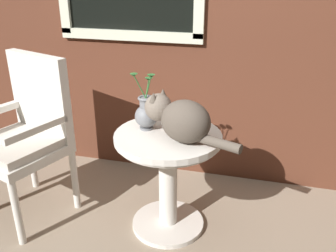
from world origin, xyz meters
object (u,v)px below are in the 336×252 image
wicker_side_table (168,163)px  wicker_chair (27,131)px  cat (181,119)px  pewter_vase_with_ivy (146,113)px

wicker_side_table → wicker_chair: size_ratio=0.62×
wicker_chair → cat: 1.00m
wicker_side_table → cat: 0.32m
pewter_vase_with_ivy → cat: bearing=-22.4°
wicker_chair → pewter_vase_with_ivy: bearing=5.3°
wicker_side_table → cat: (0.08, -0.05, 0.31)m
wicker_side_table → cat: cat is taller
wicker_side_table → pewter_vase_with_ivy: size_ratio=1.91×
cat → wicker_chair: bearing=178.7°
cat → pewter_vase_with_ivy: size_ratio=1.68×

